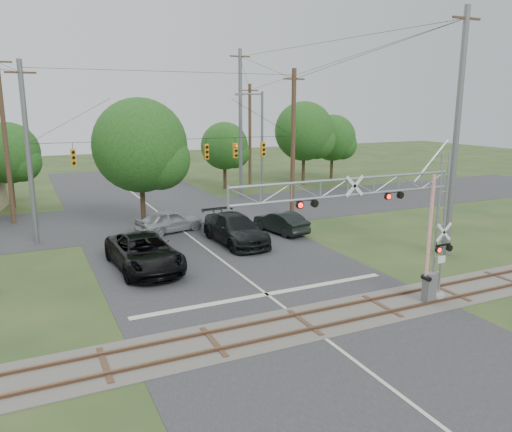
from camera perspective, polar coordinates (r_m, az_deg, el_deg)
name	(u,v)px	position (r m, az deg, el deg)	size (l,w,h in m)	color
ground	(332,344)	(19.61, 8.66, -14.27)	(160.00, 160.00, 0.00)	#253C1B
road_main	(231,267)	(27.79, -2.92, -5.86)	(14.00, 90.00, 0.02)	#272729
road_cross	(164,217)	(40.64, -10.47, -0.08)	(90.00, 12.00, 0.02)	#272729
railroad_track	(305,323)	(21.11, 5.58, -12.04)	(90.00, 3.20, 0.17)	#544F49
crossing_gantry	(387,217)	(21.55, 14.72, -0.15)	(10.75, 0.86, 6.74)	gray
traffic_signal_span	(188,149)	(36.20, -7.82, 7.58)	(19.34, 0.36, 11.50)	slate
pickup_black	(144,252)	(27.91, -12.65, -4.09)	(3.11, 6.74, 1.87)	black
car_dark	(235,229)	(32.29, -2.38, -1.52)	(2.59, 6.37, 1.85)	black
sedan_silver	(170,221)	(35.57, -9.84, -0.54)	(1.93, 4.80, 1.63)	#94989B
suv_dark	(281,222)	(34.96, 2.86, -0.70)	(1.60, 4.60, 1.52)	black
streetlight	(260,142)	(45.11, 0.47, 8.50)	(2.64, 0.28, 9.92)	slate
utility_poles	(206,136)	(38.44, -5.78, 9.03)	(26.92, 29.83, 14.08)	#463020
treeline	(100,140)	(46.71, -17.38, 8.27)	(55.30, 22.32, 9.57)	#382819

